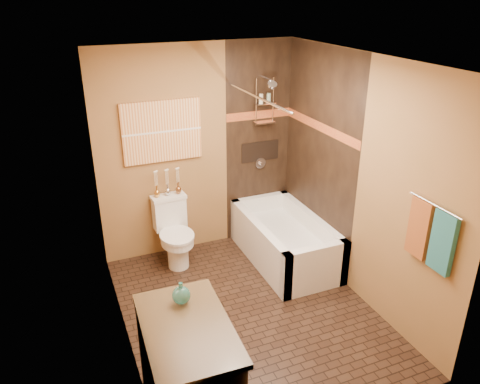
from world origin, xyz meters
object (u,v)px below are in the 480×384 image
vanity (188,374)px  toilet (174,232)px  sunset_painting (162,131)px  bathtub (285,243)px

vanity → toilet: bearing=79.9°
sunset_painting → bathtub: size_ratio=0.60×
sunset_painting → vanity: (-0.50, -2.48, -1.11)m
sunset_painting → toilet: 1.18m
toilet → bathtub: bearing=-24.6°
toilet → sunset_painting: bearing=86.1°
bathtub → toilet: 1.32m
bathtub → vanity: vanity is taller
sunset_painting → toilet: bearing=-90.0°
toilet → vanity: vanity is taller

